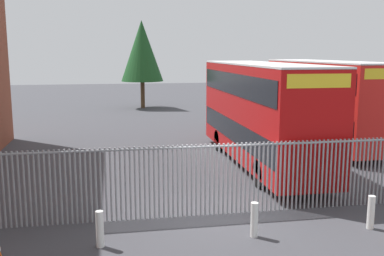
% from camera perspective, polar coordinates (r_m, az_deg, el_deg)
% --- Properties ---
extents(ground_plane, '(100.00, 100.00, 0.00)m').
position_cam_1_polar(ground_plane, '(21.43, -1.92, -3.51)').
color(ground_plane, '#3D3D42').
extents(palisade_fence, '(15.48, 0.14, 2.35)m').
position_cam_1_polar(palisade_fence, '(13.42, 1.12, -6.35)').
color(palisade_fence, gray).
rests_on(palisade_fence, ground).
extents(double_decker_bus_near_gate, '(2.54, 10.81, 4.42)m').
position_cam_1_polar(double_decker_bus_near_gate, '(19.56, 8.77, 2.33)').
color(double_decker_bus_near_gate, '#B70C0C').
rests_on(double_decker_bus_near_gate, ground).
extents(double_decker_bus_behind_fence_left, '(2.54, 10.81, 4.42)m').
position_cam_1_polar(double_decker_bus_behind_fence_left, '(24.94, 16.59, 3.61)').
color(double_decker_bus_behind_fence_left, red).
rests_on(double_decker_bus_behind_fence_left, ground).
extents(bollard_near_left, '(0.20, 0.20, 0.95)m').
position_cam_1_polar(bollard_near_left, '(11.78, -11.68, -12.52)').
color(bollard_near_left, silver).
rests_on(bollard_near_left, ground).
extents(bollard_center_front, '(0.20, 0.20, 0.95)m').
position_cam_1_polar(bollard_center_front, '(12.25, 7.96, -11.52)').
color(bollard_center_front, silver).
rests_on(bollard_center_front, ground).
extents(bollard_near_right, '(0.20, 0.20, 0.95)m').
position_cam_1_polar(bollard_near_right, '(13.61, 21.87, -9.95)').
color(bollard_near_right, silver).
rests_on(bollard_near_right, ground).
extents(tree_tall_back, '(3.67, 3.67, 7.60)m').
position_cam_1_polar(tree_tall_back, '(39.58, -6.41, 9.74)').
color(tree_tall_back, '#4C3823').
rests_on(tree_tall_back, ground).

